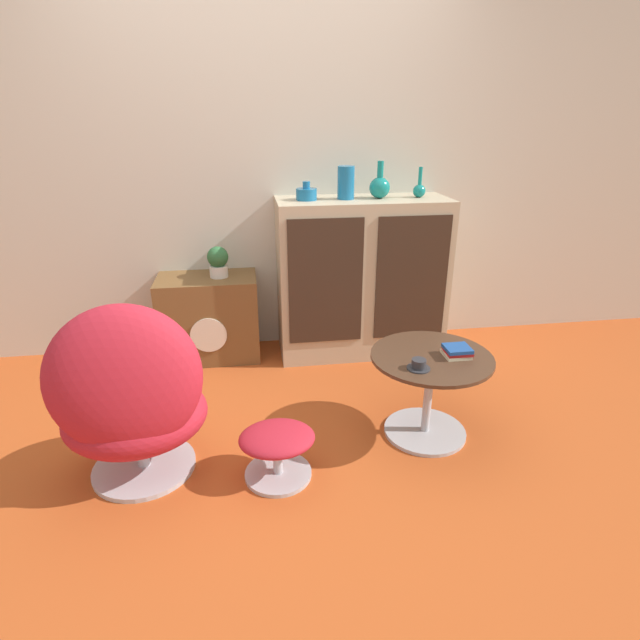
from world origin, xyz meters
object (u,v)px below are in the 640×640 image
vase_leftmost (306,194)px  potted_plant (218,261)px  vase_inner_right (380,187)px  teacup (419,365)px  vase_inner_left (346,183)px  tv_console (210,318)px  book_stack (457,351)px  coffee_table (429,385)px  vase_rightmost (419,189)px  ottoman (277,445)px  sideboard (361,278)px  egg_chair (131,400)px

vase_leftmost → potted_plant: bearing=176.7°
vase_inner_right → teacup: 1.38m
vase_inner_left → tv_console: bearing=178.0°
book_stack → coffee_table: bearing=168.6°
vase_rightmost → coffee_table: bearing=-103.1°
vase_inner_left → teacup: vase_inner_left is taller
ottoman → coffee_table: 0.84m
tv_console → vase_rightmost: bearing=-1.3°
tv_console → ottoman: bearing=-74.6°
ottoman → teacup: (0.69, 0.10, 0.31)m
ottoman → book_stack: 0.99m
tv_console → potted_plant: size_ratio=3.20×
vase_inner_right → vase_rightmost: bearing=0.0°
teacup → book_stack: book_stack is taller
sideboard → vase_rightmost: 0.69m
sideboard → vase_rightmost: size_ratio=5.88×
vase_leftmost → vase_inner_right: size_ratio=0.57×
ottoman → teacup: 0.76m
egg_chair → coffee_table: 1.44m
sideboard → book_stack: size_ratio=8.54×
ottoman → vase_rightmost: bearing=51.1°
vase_inner_right → teacup: bearing=-94.5°
book_stack → potted_plant: bearing=136.7°
sideboard → vase_inner_left: size_ratio=5.53×
tv_console → egg_chair: egg_chair is taller
tv_console → vase_inner_right: 1.44m
teacup → egg_chair: bearing=-179.3°
vase_inner_left → teacup: (0.13, -1.20, -0.70)m
sideboard → egg_chair: 1.79m
vase_inner_left → vase_rightmost: vase_inner_left is taller
sideboard → book_stack: bearing=-77.6°
vase_inner_left → potted_plant: vase_inner_left is taller
potted_plant → vase_rightmost: bearing=-1.5°
egg_chair → vase_inner_left: size_ratio=4.37×
egg_chair → vase_leftmost: bearing=52.5°
tv_console → vase_leftmost: vase_leftmost is taller
sideboard → vase_inner_right: vase_inner_right is taller
vase_rightmost → book_stack: size_ratio=1.45×
sideboard → potted_plant: (-0.96, 0.04, 0.15)m
potted_plant → ottoman: bearing=-78.1°
vase_leftmost → vase_rightmost: 0.74m
tv_console → egg_chair: bearing=-101.8°
coffee_table → potted_plant: 1.60m
vase_inner_left → teacup: size_ratio=1.85×
egg_chair → book_stack: 1.55m
tv_console → vase_inner_left: size_ratio=3.20×
sideboard → tv_console: 1.08m
tv_console → vase_inner_right: size_ratio=2.81×
ottoman → coffee_table: size_ratio=0.57×
tv_console → book_stack: size_ratio=4.94×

